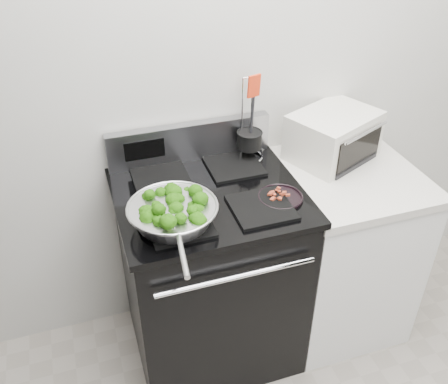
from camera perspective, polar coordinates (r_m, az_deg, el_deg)
name	(u,v)px	position (r m, az deg, el deg)	size (l,w,h in m)	color
back_wall	(250,67)	(2.29, 2.98, 14.12)	(4.00, 0.02, 2.70)	beige
gas_range	(210,273)	(2.40, -1.56, -9.23)	(0.79, 0.69, 1.13)	black
counter	(338,248)	(2.64, 12.94, -6.25)	(0.62, 0.68, 0.92)	white
skillet	(173,213)	(1.91, -5.86, -2.42)	(0.35, 0.56, 0.08)	silver
broccoli_pile	(173,209)	(1.90, -5.90, -1.90)	(0.28, 0.28, 0.10)	black
bacon_plate	(280,195)	(2.08, 6.47, -0.37)	(0.19, 0.19, 0.04)	black
utensil_holder	(249,144)	(2.32, 2.91, 5.46)	(0.13, 0.13, 0.41)	silver
toaster_oven	(333,136)	(2.42, 12.37, 6.29)	(0.48, 0.43, 0.23)	silver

